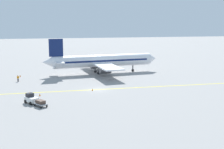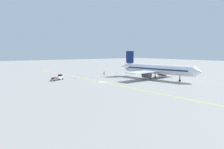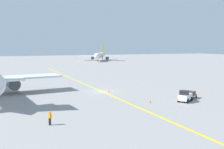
# 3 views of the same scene
# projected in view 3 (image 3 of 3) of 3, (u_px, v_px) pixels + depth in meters

# --- Properties ---
(ground_plane) EXTENTS (400.00, 400.00, 0.00)m
(ground_plane) POSITION_uv_depth(u_px,v_px,m) (102.00, 92.00, 52.80)
(ground_plane) COLOR gray
(apron_yellow_centreline) EXTENTS (2.35, 119.99, 0.01)m
(apron_yellow_centreline) POSITION_uv_depth(u_px,v_px,m) (102.00, 92.00, 52.80)
(apron_yellow_centreline) COLOR yellow
(apron_yellow_centreline) RESTS_ON ground
(airplane_distant_taxiing) EXTENTS (24.48, 29.55, 9.54)m
(airplane_distant_taxiing) POSITION_uv_depth(u_px,v_px,m) (100.00, 55.00, 160.61)
(airplane_distant_taxiing) COLOR white
(airplane_distant_taxiing) RESTS_ON ground
(baggage_tug_white) EXTENTS (3.33, 2.92, 2.11)m
(baggage_tug_white) POSITION_uv_depth(u_px,v_px,m) (185.00, 96.00, 43.16)
(baggage_tug_white) COLOR white
(baggage_tug_white) RESTS_ON ground
(baggage_cart_trailing) EXTENTS (2.94, 2.60, 1.24)m
(baggage_cart_trailing) POSITION_uv_depth(u_px,v_px,m) (191.00, 94.00, 45.90)
(baggage_cart_trailing) COLOR gray
(baggage_cart_trailing) RESTS_ON ground
(ground_crew_worker) EXTENTS (0.38, 0.50, 1.68)m
(ground_crew_worker) POSITION_uv_depth(u_px,v_px,m) (50.00, 118.00, 30.41)
(ground_crew_worker) COLOR #23232D
(ground_crew_worker) RESTS_ON ground
(traffic_cone_near_nose) EXTENTS (0.32, 0.32, 0.55)m
(traffic_cone_near_nose) POSITION_uv_depth(u_px,v_px,m) (109.00, 91.00, 52.08)
(traffic_cone_near_nose) COLOR orange
(traffic_cone_near_nose) RESTS_ON ground
(traffic_cone_by_wingtip) EXTENTS (0.32, 0.32, 0.55)m
(traffic_cone_by_wingtip) POSITION_uv_depth(u_px,v_px,m) (150.00, 101.00, 42.39)
(traffic_cone_by_wingtip) COLOR orange
(traffic_cone_by_wingtip) RESTS_ON ground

